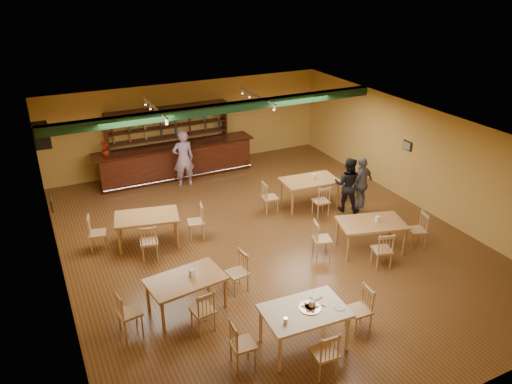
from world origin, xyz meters
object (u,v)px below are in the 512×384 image
dining_table_b (309,192)px  patron_bar (183,159)px  bar_counter (176,161)px  patron_right_a (348,185)px  dining_table_d (370,236)px  dining_table_c (187,294)px  near_table (304,328)px  dining_table_a (148,229)px

dining_table_b → patron_bar: (-2.90, 3.01, 0.53)m
bar_counter → patron_right_a: 5.94m
dining_table_d → patron_bar: 6.61m
dining_table_c → near_table: (1.63, -1.99, 0.03)m
dining_table_b → patron_bar: size_ratio=0.88×
patron_right_a → dining_table_d: bearing=113.9°
dining_table_c → patron_bar: (2.00, 6.14, 0.55)m
bar_counter → near_table: bar_counter is taller
dining_table_b → near_table: size_ratio=1.05×
dining_table_b → dining_table_d: dining_table_b is taller
patron_bar → near_table: bearing=91.2°
bar_counter → patron_right_a: patron_right_a is taller
dining_table_c → near_table: near_table is taller
dining_table_d → patron_bar: size_ratio=0.86×
dining_table_d → near_table: size_ratio=1.04×
dining_table_b → near_table: bearing=-117.8°
near_table → dining_table_d: bearing=37.3°
dining_table_b → dining_table_a: bearing=-174.1°
dining_table_c → patron_bar: patron_bar is taller
bar_counter → dining_table_b: size_ratio=3.30×
dining_table_b → patron_right_a: patron_right_a is taller
near_table → patron_right_a: bearing=49.9°
dining_table_b → bar_counter: bearing=132.0°
dining_table_c → dining_table_d: size_ratio=0.97×
dining_table_a → patron_bar: patron_bar is taller
near_table → patron_bar: (0.37, 8.13, 0.52)m
dining_table_a → near_table: 5.29m
dining_table_c → near_table: size_ratio=1.00×
dining_table_a → patron_bar: (2.02, 3.10, 0.54)m
near_table → patron_bar: 8.16m
dining_table_b → dining_table_d: size_ratio=1.02×
dining_table_a → dining_table_c: 3.04m
dining_table_c → patron_right_a: 6.18m
bar_counter → dining_table_c: size_ratio=3.48×
dining_table_a → dining_table_b: (4.93, 0.09, 0.01)m
dining_table_a → dining_table_c: dining_table_a is taller
dining_table_a → patron_bar: bearing=69.2°
patron_right_a → dining_table_c: bearing=66.9°
patron_right_a → near_table: bearing=91.4°
patron_bar → patron_right_a: patron_bar is taller
dining_table_a → patron_right_a: size_ratio=0.97×
dining_table_c → patron_bar: 6.48m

